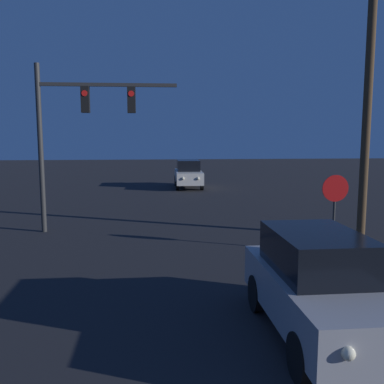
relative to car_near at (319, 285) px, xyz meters
The scene contains 5 objects.
car_near is the anchor object (origin of this frame).
car_far 20.88m from the car_near, 91.44° to the left, with size 1.75×4.08×1.80m.
traffic_signal_mast 10.62m from the car_near, 122.15° to the left, with size 4.85×0.30×5.85m.
stop_sign 5.64m from the car_near, 64.18° to the left, with size 0.77×0.07×2.29m.
utility_pole 9.01m from the car_near, 58.55° to the left, with size 1.74×0.28×9.53m.
Camera 1 is at (-0.98, 0.06, 3.43)m, focal length 40.00 mm.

